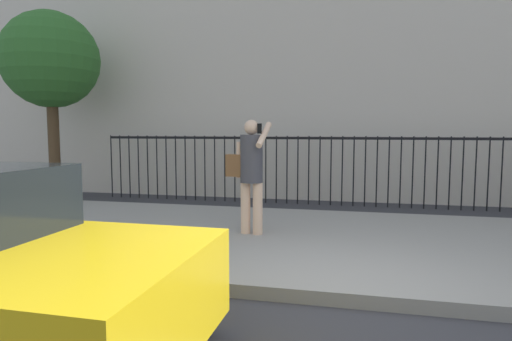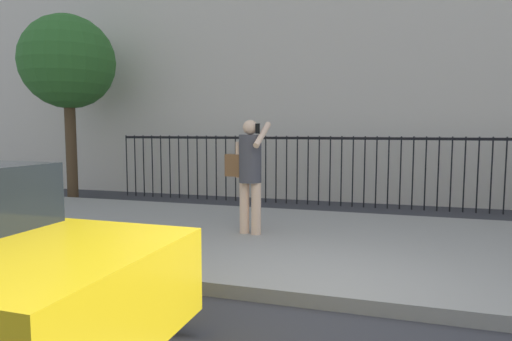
% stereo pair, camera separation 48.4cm
% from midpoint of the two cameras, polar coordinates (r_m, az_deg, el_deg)
% --- Properties ---
extents(ground_plane, '(60.00, 60.00, 0.00)m').
position_cam_midpoint_polar(ground_plane, '(4.49, 11.04, -17.51)').
color(ground_plane, '#333338').
extents(sidewalk, '(28.00, 4.40, 0.15)m').
position_cam_midpoint_polar(sidewalk, '(6.55, 13.11, -9.50)').
color(sidewalk, gray).
rests_on(sidewalk, ground).
extents(building_facade, '(28.00, 4.00, 9.38)m').
position_cam_midpoint_polar(building_facade, '(12.97, 15.60, 18.30)').
color(building_facade, beige).
rests_on(building_facade, ground).
extents(iron_fence, '(12.03, 0.04, 1.60)m').
position_cam_midpoint_polar(iron_fence, '(10.06, 14.69, 1.07)').
color(iron_fence, black).
rests_on(iron_fence, ground).
extents(pedestrian_on_phone, '(0.68, 0.51, 1.74)m').
position_cam_midpoint_polar(pedestrian_on_phone, '(6.59, 1.14, 0.34)').
color(pedestrian_on_phone, beige).
rests_on(pedestrian_on_phone, sidewalk).
extents(street_tree_mid, '(2.26, 2.26, 4.53)m').
position_cam_midpoint_polar(street_tree_mid, '(11.76, -22.36, 12.89)').
color(street_tree_mid, '#4C3823').
rests_on(street_tree_mid, ground).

